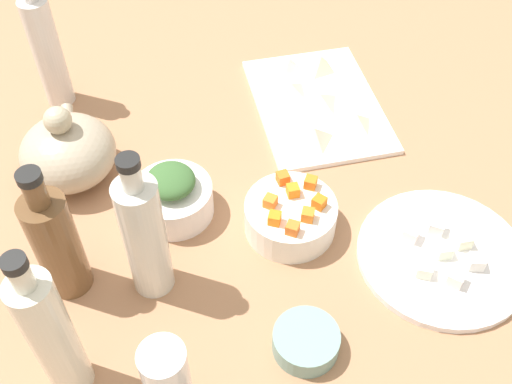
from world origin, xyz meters
TOP-DOWN VIEW (x-y plane):
  - tabletop at (0.00, 0.00)cm, footprint 190.00×190.00cm
  - cutting_board at (23.46, -15.62)cm, footprint 32.20×24.13cm
  - plate_tofu at (-13.47, -26.28)cm, footprint 25.57×25.57cm
  - bowl_greens at (2.42, 12.86)cm, footprint 12.58×12.58cm
  - bowl_carrots at (-3.86, -4.76)cm, footprint 14.30×14.30cm
  - bowl_small_side at (-24.52, -2.74)cm, footprint 9.08×9.08cm
  - teapot at (13.25, 29.06)cm, footprint 17.35×15.57cm
  - bottle_0 at (33.65, 32.12)cm, footprint 5.17×5.17cm
  - bottle_1 at (-8.55, 28.96)cm, footprint 6.35×6.35cm
  - bottle_2 at (-23.93, 28.21)cm, footprint 5.37×5.37cm
  - bottle_3 at (-10.54, 16.89)cm, footprint 5.92×5.92cm
  - drinking_glass_0 at (-29.94, 15.52)cm, footprint 5.63×5.63cm
  - carrot_cube_0 at (-6.74, -6.68)cm, footprint 2.36×2.36cm
  - carrot_cube_1 at (-0.51, -8.50)cm, footprint 2.43×2.43cm
  - carrot_cube_2 at (-6.55, -1.69)cm, footprint 2.35×2.35cm
  - carrot_cube_3 at (-1.65, -5.46)cm, footprint 1.92×1.92cm
  - carrot_cube_4 at (-3.28, -1.64)cm, footprint 2.51×2.51cm
  - carrot_cube_5 at (1.19, -4.45)cm, footprint 2.11×2.11cm
  - carrot_cube_6 at (-4.64, -8.90)cm, footprint 2.55×2.55cm
  - carrot_cube_7 at (-8.82, -3.94)cm, footprint 2.46×2.46cm
  - chopped_greens_mound at (2.42, 12.86)cm, footprint 10.37×10.24cm
  - tofu_cube_0 at (-16.43, -22.12)cm, footprint 2.87×2.87cm
  - tofu_cube_1 at (-13.59, -26.15)cm, footprint 2.26×2.26cm
  - tofu_cube_2 at (-16.36, -30.10)cm, footprint 2.62×2.62cm
  - tofu_cube_3 at (-12.34, -29.74)cm, footprint 2.23×2.23cm
  - tofu_cube_4 at (-9.85, -22.36)cm, footprint 3.09×3.09cm
  - tofu_cube_5 at (-9.20, -26.68)cm, footprint 3.00×3.00cm
  - tofu_cube_6 at (-18.60, -26.10)cm, footprint 3.10×3.10cm
  - dumpling_0 at (23.21, -15.87)cm, footprint 7.97×7.89cm
  - dumpling_1 at (13.63, -12.54)cm, footprint 6.49×6.77cm
  - dumpling_2 at (34.69, -12.37)cm, footprint 5.47×5.54cm
  - dumpling_3 at (33.29, -18.46)cm, footprint 6.60×6.42cm
  - dumpling_4 at (16.52, -20.98)cm, footprint 6.97×6.51cm
  - dumpling_5 at (27.04, -11.22)cm, footprint 7.33×7.34cm

SIDE VIEW (x-z plane):
  - tabletop at x=0.00cm, z-range 0.00..3.00cm
  - cutting_board at x=23.46cm, z-range 3.00..4.00cm
  - plate_tofu at x=-13.47cm, z-range 3.00..4.20cm
  - bowl_small_side at x=-24.52cm, z-range 3.00..6.40cm
  - dumpling_2 at x=34.69cm, z-range 4.00..6.07cm
  - dumpling_0 at x=23.21cm, z-range 4.00..6.25cm
  - dumpling_5 at x=27.04cm, z-range 4.00..6.31cm
  - dumpling_4 at x=16.52cm, z-range 4.00..6.47cm
  - tofu_cube_0 at x=-16.43cm, z-range 4.20..6.40cm
  - tofu_cube_1 at x=-13.59cm, z-range 4.20..6.40cm
  - tofu_cube_2 at x=-16.36cm, z-range 4.20..6.40cm
  - tofu_cube_3 at x=-12.34cm, z-range 4.20..6.40cm
  - tofu_cube_4 at x=-9.85cm, z-range 4.20..6.40cm
  - tofu_cube_5 at x=-9.20cm, z-range 4.20..6.40cm
  - tofu_cube_6 at x=-18.60cm, z-range 4.20..6.40cm
  - dumpling_1 at x=13.63cm, z-range 4.00..7.07cm
  - dumpling_3 at x=33.29cm, z-range 4.00..7.13cm
  - bowl_carrots at x=-3.86cm, z-range 3.00..8.32cm
  - bowl_greens at x=2.42cm, z-range 3.00..8.60cm
  - teapot at x=13.25cm, z-range 1.24..15.90cm
  - carrot_cube_0 at x=-6.74cm, z-range 8.32..10.12cm
  - carrot_cube_1 at x=-0.51cm, z-range 8.32..10.12cm
  - carrot_cube_2 at x=-6.55cm, z-range 8.32..10.12cm
  - carrot_cube_3 at x=-1.65cm, z-range 8.32..10.12cm
  - carrot_cube_4 at x=-3.28cm, z-range 8.32..10.12cm
  - carrot_cube_5 at x=1.19cm, z-range 8.32..10.12cm
  - carrot_cube_6 at x=-4.64cm, z-range 8.32..10.12cm
  - carrot_cube_7 at x=-8.82cm, z-range 8.32..10.12cm
  - drinking_glass_0 at x=-29.94cm, z-range 3.00..17.61cm
  - chopped_greens_mound at x=2.42cm, z-range 8.60..12.06cm
  - bottle_1 at x=-8.55cm, z-range 0.93..24.38cm
  - bottle_3 at x=-10.54cm, z-range 1.14..27.03cm
  - bottle_0 at x=33.65cm, z-range 1.37..26.90cm
  - bottle_2 at x=-23.93cm, z-range 1.21..28.47cm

